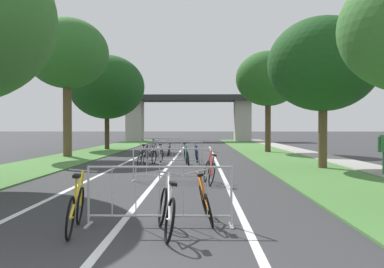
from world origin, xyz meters
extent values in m
cube|color=#477A38|center=(-5.72, 22.52, 0.03)|extent=(3.43, 55.06, 0.05)
cube|color=#477A38|center=(5.72, 22.52, 0.03)|extent=(3.43, 55.06, 0.05)
cube|color=#9E9B93|center=(8.30, 22.52, 0.04)|extent=(1.71, 55.06, 0.08)
cube|color=silver|center=(0.00, 15.93, 0.00)|extent=(0.14, 31.85, 0.01)
cube|color=silver|center=(2.20, 15.93, 0.00)|extent=(0.14, 31.85, 0.01)
cube|color=silver|center=(-2.20, 15.93, 0.00)|extent=(0.14, 31.85, 0.01)
cube|color=#2D2D30|center=(0.00, 45.50, 5.14)|extent=(21.28, 4.29, 0.64)
cube|color=#ADA89E|center=(-6.46, 45.50, 2.41)|extent=(1.90, 2.40, 4.82)
cube|color=#ADA89E|center=(6.46, 45.50, 2.41)|extent=(1.90, 2.40, 4.82)
cylinder|color=brown|center=(-6.16, 19.59, 2.08)|extent=(0.49, 0.49, 4.15)
ellipsoid|color=#2D6628|center=(-6.16, 19.59, 5.91)|extent=(4.69, 4.69, 3.98)
cylinder|color=#3D2D1E|center=(-5.61, 27.09, 1.30)|extent=(0.35, 0.35, 2.61)
ellipsoid|color=#194719|center=(-5.61, 27.09, 4.72)|extent=(5.63, 5.63, 4.79)
cylinder|color=brown|center=(6.43, 13.36, 1.30)|extent=(0.36, 0.36, 2.60)
ellipsoid|color=#194719|center=(6.43, 13.36, 4.29)|extent=(4.52, 4.52, 3.84)
cylinder|color=#4C3823|center=(5.95, 24.02, 1.67)|extent=(0.38, 0.38, 3.35)
ellipsoid|color=#23561E|center=(5.95, 24.02, 4.96)|extent=(4.32, 4.32, 3.67)
cylinder|color=#ADADB2|center=(-0.54, 3.56, 0.53)|extent=(0.04, 0.04, 1.05)
cube|color=#ADADB2|center=(-0.54, 3.56, 0.01)|extent=(0.06, 0.44, 0.03)
cylinder|color=#ADADB2|center=(1.94, 3.57, 0.53)|extent=(0.04, 0.04, 1.05)
cube|color=#ADADB2|center=(1.94, 3.57, 0.01)|extent=(0.06, 0.44, 0.03)
cylinder|color=#ADADB2|center=(0.70, 3.57, 1.03)|extent=(2.48, 0.05, 0.04)
cylinder|color=#ADADB2|center=(0.70, 3.57, 0.18)|extent=(2.48, 0.05, 0.04)
cylinder|color=#ADADB2|center=(-0.13, 3.56, 0.61)|extent=(0.02, 0.02, 0.87)
cylinder|color=#ADADB2|center=(0.29, 3.56, 0.61)|extent=(0.02, 0.02, 0.87)
cylinder|color=#ADADB2|center=(0.70, 3.57, 0.61)|extent=(0.02, 0.02, 0.87)
cylinder|color=#ADADB2|center=(1.11, 3.57, 0.61)|extent=(0.02, 0.02, 0.87)
cylinder|color=#ADADB2|center=(1.53, 3.57, 0.61)|extent=(0.02, 0.02, 0.87)
cylinder|color=#ADADB2|center=(-0.72, 9.41, 0.53)|extent=(0.04, 0.04, 1.05)
cube|color=#ADADB2|center=(-0.72, 9.41, 0.01)|extent=(0.06, 0.44, 0.03)
cylinder|color=#ADADB2|center=(1.77, 9.43, 0.53)|extent=(0.04, 0.04, 1.05)
cube|color=#ADADB2|center=(1.77, 9.43, 0.01)|extent=(0.06, 0.44, 0.03)
cylinder|color=#ADADB2|center=(0.52, 9.42, 1.03)|extent=(2.48, 0.05, 0.04)
cylinder|color=#ADADB2|center=(0.52, 9.42, 0.18)|extent=(2.48, 0.05, 0.04)
cylinder|color=#ADADB2|center=(-0.30, 9.41, 0.61)|extent=(0.02, 0.02, 0.87)
cylinder|color=#ADADB2|center=(0.11, 9.42, 0.61)|extent=(0.02, 0.02, 0.87)
cylinder|color=#ADADB2|center=(0.52, 9.42, 0.61)|extent=(0.02, 0.02, 0.87)
cylinder|color=#ADADB2|center=(0.94, 9.42, 0.61)|extent=(0.02, 0.02, 0.87)
cylinder|color=#ADADB2|center=(1.35, 9.42, 0.61)|extent=(0.02, 0.02, 0.87)
cylinder|color=#ADADB2|center=(-1.00, 15.23, 0.53)|extent=(0.04, 0.04, 1.05)
cube|color=#ADADB2|center=(-1.00, 15.23, 0.01)|extent=(0.07, 0.44, 0.03)
cylinder|color=#ADADB2|center=(1.48, 15.31, 0.53)|extent=(0.04, 0.04, 1.05)
cube|color=#ADADB2|center=(1.48, 15.31, 0.01)|extent=(0.07, 0.44, 0.03)
cylinder|color=#ADADB2|center=(0.24, 15.27, 1.03)|extent=(2.48, 0.12, 0.04)
cylinder|color=#ADADB2|center=(0.24, 15.27, 0.18)|extent=(2.48, 0.12, 0.04)
cylinder|color=#ADADB2|center=(-0.59, 15.24, 0.61)|extent=(0.02, 0.02, 0.87)
cylinder|color=#ADADB2|center=(-0.17, 15.26, 0.61)|extent=(0.02, 0.02, 0.87)
cylinder|color=#ADADB2|center=(0.24, 15.27, 0.61)|extent=(0.02, 0.02, 0.87)
cylinder|color=#ADADB2|center=(0.66, 15.29, 0.61)|extent=(0.02, 0.02, 0.87)
cylinder|color=#ADADB2|center=(1.07, 15.30, 0.61)|extent=(0.02, 0.02, 0.87)
cylinder|color=#ADADB2|center=(-2.22, 21.13, 0.53)|extent=(0.04, 0.04, 1.05)
cube|color=#ADADB2|center=(-2.22, 21.13, 0.01)|extent=(0.06, 0.44, 0.03)
cylinder|color=#ADADB2|center=(0.27, 21.12, 0.53)|extent=(0.04, 0.04, 1.05)
cube|color=#ADADB2|center=(0.27, 21.12, 0.01)|extent=(0.06, 0.44, 0.03)
cylinder|color=#ADADB2|center=(-0.98, 21.13, 1.03)|extent=(2.48, 0.05, 0.04)
cylinder|color=#ADADB2|center=(-0.98, 21.13, 0.18)|extent=(2.48, 0.05, 0.04)
cylinder|color=#ADADB2|center=(-1.80, 21.13, 0.61)|extent=(0.02, 0.02, 0.87)
cylinder|color=#ADADB2|center=(-1.39, 21.13, 0.61)|extent=(0.02, 0.02, 0.87)
cylinder|color=#ADADB2|center=(-0.98, 21.13, 0.61)|extent=(0.02, 0.02, 0.87)
cylinder|color=#ADADB2|center=(-0.56, 21.12, 0.61)|extent=(0.02, 0.02, 0.87)
cylinder|color=#ADADB2|center=(-0.15, 21.12, 0.61)|extent=(0.02, 0.02, 0.87)
torus|color=black|center=(0.72, 15.40, 0.34)|extent=(0.21, 0.69, 0.68)
torus|color=black|center=(0.86, 14.32, 0.34)|extent=(0.21, 0.69, 0.68)
cylinder|color=#197A7F|center=(0.76, 14.88, 0.62)|extent=(0.12, 1.06, 0.59)
cylinder|color=#197A7F|center=(0.73, 15.08, 0.63)|extent=(0.14, 0.12, 0.69)
cylinder|color=#197A7F|center=(0.74, 15.22, 0.31)|extent=(0.08, 0.35, 0.08)
cylinder|color=#197A7F|center=(0.83, 14.34, 0.62)|extent=(0.11, 0.09, 0.56)
cube|color=black|center=(0.68, 15.12, 0.97)|extent=(0.14, 0.25, 0.06)
cylinder|color=#99999E|center=(0.79, 14.36, 0.89)|extent=(0.45, 0.09, 0.08)
torus|color=black|center=(1.74, 8.38, 0.34)|extent=(0.27, 0.70, 0.68)
torus|color=black|center=(1.61, 9.32, 0.34)|extent=(0.27, 0.70, 0.68)
cylinder|color=red|center=(1.75, 8.84, 0.66)|extent=(0.05, 0.93, 0.67)
cylinder|color=red|center=(1.76, 8.66, 0.59)|extent=(0.18, 0.09, 0.60)
cylinder|color=red|center=(1.72, 8.53, 0.32)|extent=(0.08, 0.31, 0.08)
cylinder|color=red|center=(1.68, 9.31, 0.66)|extent=(0.18, 0.07, 0.64)
cube|color=black|center=(1.82, 8.63, 0.88)|extent=(0.14, 0.25, 0.07)
cylinder|color=#99999E|center=(1.75, 9.29, 0.98)|extent=(0.47, 0.09, 0.13)
torus|color=black|center=(0.95, 2.53, 0.34)|extent=(0.28, 0.70, 0.68)
torus|color=black|center=(0.75, 3.56, 0.34)|extent=(0.28, 0.70, 0.68)
cylinder|color=silver|center=(0.91, 3.03, 0.64)|extent=(0.13, 1.02, 0.63)
cylinder|color=silver|center=(0.93, 2.83, 0.57)|extent=(0.15, 0.10, 0.56)
cylinder|color=silver|center=(0.92, 2.69, 0.32)|extent=(0.10, 0.34, 0.08)
cylinder|color=silver|center=(0.81, 3.54, 0.64)|extent=(0.15, 0.07, 0.60)
cube|color=black|center=(0.98, 2.80, 0.85)|extent=(0.15, 0.26, 0.07)
cylinder|color=#99999E|center=(0.86, 3.53, 0.93)|extent=(0.42, 0.11, 0.10)
torus|color=black|center=(-0.51, 16.37, 0.31)|extent=(0.23, 0.63, 0.62)
torus|color=black|center=(-0.73, 15.33, 0.31)|extent=(0.23, 0.63, 0.62)
cylinder|color=#B7B7BC|center=(-0.59, 15.87, 0.59)|extent=(0.21, 1.03, 0.60)
cylinder|color=#B7B7BC|center=(-0.55, 16.07, 0.57)|extent=(0.12, 0.11, 0.61)
cylinder|color=#B7B7BC|center=(-0.54, 16.21, 0.29)|extent=(0.10, 0.34, 0.07)
cylinder|color=#B7B7BC|center=(-0.70, 15.35, 0.59)|extent=(0.11, 0.08, 0.57)
cube|color=black|center=(-0.51, 16.10, 0.87)|extent=(0.15, 0.26, 0.06)
cylinder|color=#99999E|center=(-0.67, 15.37, 0.88)|extent=(0.53, 0.14, 0.08)
torus|color=black|center=(1.30, 15.21, 0.33)|extent=(0.17, 0.68, 0.67)
torus|color=black|center=(1.21, 16.20, 0.33)|extent=(0.17, 0.68, 0.67)
cylinder|color=#1E389E|center=(1.22, 15.68, 0.65)|extent=(0.20, 0.97, 0.66)
cylinder|color=#1E389E|center=(1.25, 15.49, 0.55)|extent=(0.11, 0.13, 0.54)
cylinder|color=#1E389E|center=(1.29, 15.37, 0.31)|extent=(0.05, 0.33, 0.08)
cylinder|color=#1E389E|center=(1.18, 16.17, 0.65)|extent=(0.11, 0.10, 0.63)
cube|color=black|center=(1.22, 15.45, 0.82)|extent=(0.13, 0.25, 0.06)
cylinder|color=#99999E|center=(1.14, 16.15, 0.96)|extent=(0.49, 0.07, 0.08)
torus|color=black|center=(-1.22, 14.20, 0.32)|extent=(0.23, 0.65, 0.64)
torus|color=black|center=(-1.10, 15.17, 0.32)|extent=(0.23, 0.65, 0.64)
cylinder|color=black|center=(-1.11, 14.65, 0.61)|extent=(0.26, 0.94, 0.62)
cylinder|color=black|center=(-1.14, 14.47, 0.59)|extent=(0.15, 0.13, 0.65)
cylinder|color=black|center=(-1.21, 14.35, 0.30)|extent=(0.06, 0.32, 0.07)
cylinder|color=black|center=(-1.05, 15.14, 0.61)|extent=(0.14, 0.11, 0.59)
cube|color=black|center=(-1.09, 14.43, 0.92)|extent=(0.14, 0.25, 0.07)
cylinder|color=#99999E|center=(-1.00, 15.11, 0.90)|extent=(0.55, 0.10, 0.12)
torus|color=black|center=(-0.44, 20.16, 0.31)|extent=(0.15, 0.62, 0.61)
torus|color=black|center=(-0.46, 21.16, 0.31)|extent=(0.15, 0.62, 0.61)
cylinder|color=#1E7238|center=(-0.40, 20.63, 0.61)|extent=(0.12, 0.98, 0.65)
cylinder|color=#1E7238|center=(-0.41, 20.44, 0.51)|extent=(0.13, 0.12, 0.51)
cylinder|color=#1E7238|center=(-0.44, 20.32, 0.28)|extent=(0.04, 0.33, 0.07)
cylinder|color=#1E7238|center=(-0.41, 21.13, 0.61)|extent=(0.14, 0.09, 0.62)
cube|color=black|center=(-0.37, 20.41, 0.76)|extent=(0.11, 0.24, 0.06)
cylinder|color=#99999E|center=(-0.36, 21.11, 0.92)|extent=(0.51, 0.04, 0.11)
torus|color=black|center=(-1.49, 20.19, 0.35)|extent=(0.25, 0.71, 0.69)
torus|color=black|center=(-1.35, 21.16, 0.35)|extent=(0.25, 0.71, 0.69)
cylinder|color=#662884|center=(-1.37, 20.65, 0.63)|extent=(0.27, 0.94, 0.59)
cylinder|color=#662884|center=(-1.40, 20.46, 0.63)|extent=(0.16, 0.13, 0.68)
cylinder|color=#662884|center=(-1.47, 20.35, 0.32)|extent=(0.06, 0.32, 0.08)
cylinder|color=#662884|center=(-1.31, 21.13, 0.63)|extent=(0.14, 0.11, 0.57)
cube|color=black|center=(-1.34, 20.42, 0.97)|extent=(0.14, 0.25, 0.07)
cylinder|color=#99999E|center=(-1.26, 21.10, 0.91)|extent=(0.43, 0.09, 0.11)
torus|color=black|center=(1.55, 3.47, 0.30)|extent=(0.22, 0.61, 0.59)
torus|color=black|center=(1.46, 4.47, 0.30)|extent=(0.22, 0.61, 0.59)
cylinder|color=orange|center=(1.45, 3.94, 0.58)|extent=(0.25, 0.97, 0.59)
cylinder|color=orange|center=(1.47, 3.75, 0.57)|extent=(0.18, 0.13, 0.64)
cylinder|color=orange|center=(1.54, 3.63, 0.28)|extent=(0.05, 0.33, 0.07)
cylinder|color=orange|center=(1.40, 4.44, 0.58)|extent=(0.16, 0.10, 0.56)
cube|color=black|center=(1.40, 3.71, 0.88)|extent=(0.13, 0.25, 0.07)
cylinder|color=#99999E|center=(1.34, 4.41, 0.86)|extent=(0.46, 0.07, 0.13)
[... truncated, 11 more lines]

